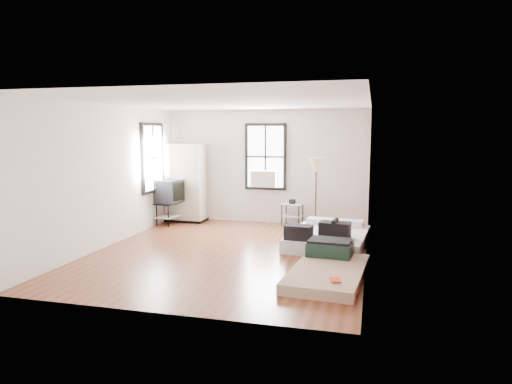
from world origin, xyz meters
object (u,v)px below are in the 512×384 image
(side_table, at_px, (292,208))
(floor_lamp, at_px, (316,169))
(mattress_bare, at_px, (328,266))
(wardrobe, at_px, (186,183))
(mattress_main, at_px, (328,237))
(tv_stand, at_px, (169,193))

(side_table, xyz_separation_m, floor_lamp, (0.64, -0.63, 1.02))
(mattress_bare, height_order, wardrobe, wardrobe)
(mattress_main, relative_size, floor_lamp, 1.24)
(mattress_bare, distance_m, tv_stand, 5.19)
(mattress_main, distance_m, wardrobe, 4.17)
(floor_lamp, xyz_separation_m, tv_stand, (-3.57, 0.05, -0.66))
(wardrobe, xyz_separation_m, side_table, (2.72, 0.07, -0.54))
(wardrobe, xyz_separation_m, floor_lamp, (3.36, -0.56, 0.47))
(tv_stand, bearing_deg, mattress_bare, -29.58)
(side_table, bearing_deg, tv_stand, -168.81)
(side_table, bearing_deg, mattress_main, -59.33)
(wardrobe, relative_size, side_table, 3.04)
(tv_stand, bearing_deg, wardrobe, 73.80)
(mattress_bare, xyz_separation_m, wardrobe, (-3.94, 3.54, 0.85))
(mattress_bare, relative_size, tv_stand, 1.92)
(floor_lamp, bearing_deg, mattress_main, -70.58)
(mattress_main, relative_size, tv_stand, 1.91)
(wardrobe, height_order, tv_stand, wardrobe)
(mattress_bare, bearing_deg, tv_stand, 148.98)
(mattress_main, distance_m, side_table, 2.02)
(mattress_main, height_order, wardrobe, wardrobe)
(mattress_bare, distance_m, side_table, 3.82)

